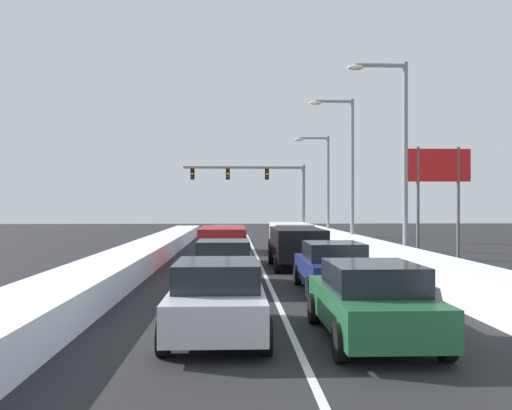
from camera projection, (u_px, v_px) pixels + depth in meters
The scene contains 17 objects.
ground_plane at pixel (264, 272), 21.87m from camera, with size 120.00×120.00×0.00m, color black.
lane_stripe_between_right_lane_and_center_lane at pixel (259, 261), 26.30m from camera, with size 0.14×48.71×0.01m, color silver.
snow_bank_right_shoulder at pixel (370, 251), 26.51m from camera, with size 1.78×48.71×0.90m, color silver.
snow_bank_left_shoulder at pixel (146, 253), 26.09m from camera, with size 1.99×48.71×0.83m, color silver.
sedan_green_right_lane_nearest at pixel (371, 301), 10.82m from camera, with size 2.00×4.50×1.51m.
sedan_navy_right_lane_second at pixel (333, 267), 16.90m from camera, with size 2.00×4.50×1.51m.
suv_black_right_lane_third at pixel (297, 244), 23.34m from camera, with size 2.16×4.90×1.67m.
suv_white_right_lane_fourth at pixel (290, 235), 30.14m from camera, with size 2.16×4.90×1.67m.
sedan_silver_center_lane_nearest at pixel (217, 298), 11.21m from camera, with size 2.00×4.50×1.51m.
sedan_gray_center_lane_second at pixel (224, 263), 17.85m from camera, with size 2.00×4.50×1.51m.
suv_red_center_lane_third at pixel (223, 242), 24.48m from camera, with size 2.16×4.90×1.67m.
sedan_charcoal_center_lane_fourth at pixel (227, 239), 31.49m from camera, with size 2.00×4.50×1.51m.
traffic_light_gantry at pixel (261, 182), 48.46m from camera, with size 10.60×0.47×6.20m.
street_lamp_right_near at pixel (398, 145), 24.33m from camera, with size 2.66×0.36×8.89m.
street_lamp_right_mid at pixel (347, 160), 33.16m from camera, with size 2.66×0.36×8.98m.
street_lamp_right_far at pixel (323, 178), 42.01m from camera, with size 2.66×0.36×7.87m.
roadside_sign_right at pixel (438, 177), 27.22m from camera, with size 3.20×0.16×5.50m.
Camera 1 is at (-1.17, -4.14, 2.61)m, focal length 39.13 mm.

